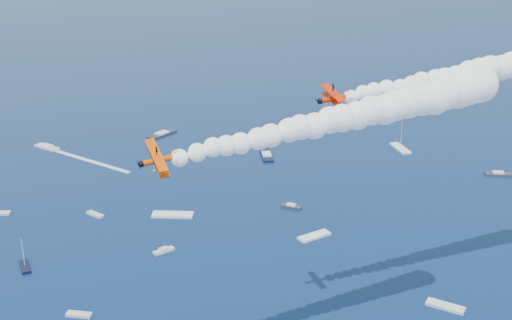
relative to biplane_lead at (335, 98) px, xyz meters
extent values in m
cube|color=silver|center=(-62.07, 140.92, -53.96)|extent=(10.10, 10.80, 0.70)
cube|color=silver|center=(-45.51, 76.26, -53.96)|extent=(5.37, 5.99, 0.70)
cube|color=#2E323D|center=(13.15, 67.35, -53.96)|extent=(6.43, 5.62, 0.70)
cube|color=silver|center=(32.19, 6.92, -53.96)|extent=(8.28, 8.05, 0.70)
cube|color=white|center=(-22.95, 70.49, -53.96)|extent=(12.88, 7.36, 0.70)
cube|color=#303541|center=(90.01, 75.28, -53.96)|extent=(9.19, 5.61, 0.70)
cube|color=black|center=(17.17, 111.95, -53.96)|extent=(5.62, 12.89, 0.70)
cube|color=white|center=(68.61, 107.20, -53.96)|extent=(3.77, 11.71, 0.70)
cube|color=silver|center=(-50.22, 24.01, -53.96)|extent=(6.10, 4.04, 0.70)
cube|color=white|center=(13.85, 47.30, -53.96)|extent=(10.21, 6.02, 0.70)
cube|color=black|center=(-63.66, 49.25, -53.96)|extent=(3.58, 7.26, 0.70)
cube|color=silver|center=(-28.13, 48.97, -53.96)|extent=(6.11, 3.94, 0.70)
cube|color=#292D36|center=(-17.65, 145.69, -53.96)|extent=(13.12, 11.68, 0.70)
cube|color=white|center=(-45.84, 122.43, -54.28)|extent=(26.57, 29.88, 0.04)
camera|label=1|loc=(-42.01, -109.22, 33.03)|focal=46.50mm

